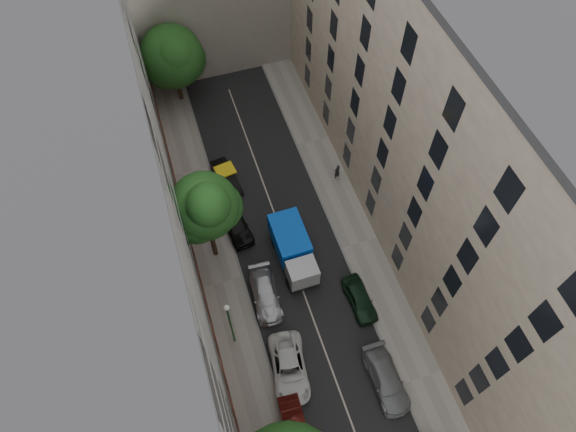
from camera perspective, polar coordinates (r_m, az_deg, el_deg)
name	(u,v)px	position (r m, az deg, el deg)	size (l,w,h in m)	color
ground	(293,263)	(39.56, 0.51, -5.23)	(120.00, 120.00, 0.00)	#4C4C49
road_surface	(293,263)	(39.55, 0.51, -5.22)	(8.00, 44.00, 0.02)	black
sidewalk_left	(223,282)	(39.05, -7.24, -7.33)	(3.00, 44.00, 0.15)	gray
sidewalk_right	(359,243)	(40.69, 7.90, -3.02)	(3.00, 44.00, 0.15)	gray
building_left	(110,234)	(30.88, -19.14, -1.92)	(8.00, 44.00, 20.00)	#484643
building_right	(457,144)	(34.86, 18.25, 7.66)	(8.00, 44.00, 20.00)	#C2AF97
tarp_truck	(293,249)	(38.45, 0.57, -3.68)	(2.37, 5.79, 2.67)	black
car_left_1	(295,426)	(35.02, 0.75, -22.34)	(1.36, 3.90, 1.28)	#4C120F
car_left_2	(289,368)	(35.81, 0.13, -16.54)	(2.32, 5.02, 1.40)	silver
car_left_3	(265,295)	(37.70, -2.52, -8.73)	(1.90, 4.67, 1.35)	#B4B4B9
car_left_4	(236,224)	(40.62, -5.84, -0.93)	(1.75, 4.36, 1.48)	black
car_left_5	(226,178)	(43.41, -6.86, 4.24)	(1.41, 4.05, 1.33)	black
car_right_1	(386,380)	(36.19, 10.86, -17.43)	(1.95, 4.80, 1.39)	slate
car_right_2	(360,299)	(37.90, 7.97, -9.10)	(1.58, 3.93, 1.34)	black
tree_mid	(206,208)	(34.73, -9.07, 0.83)	(5.05, 4.74, 9.27)	#382619
tree_far	(173,59)	(47.78, -12.63, 16.71)	(5.77, 5.57, 7.72)	#382619
lamp_post	(230,321)	(33.66, -6.49, -11.48)	(0.36, 0.36, 6.03)	#185425
pedestrian	(337,172)	(43.37, 5.49, 4.94)	(0.57, 0.37, 1.55)	black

